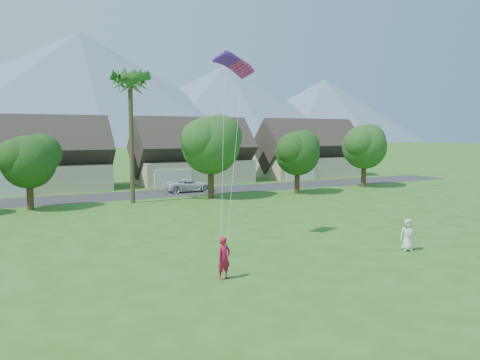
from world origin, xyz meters
TOP-DOWN VIEW (x-y plane):
  - ground at (0.00, 0.00)m, footprint 500.00×500.00m
  - street at (0.00, 34.00)m, footprint 90.00×7.00m
  - kite_flyer at (-4.35, 3.25)m, footprint 0.83×0.65m
  - watcher at (7.26, 3.12)m, footprint 1.08×0.96m
  - parked_car at (6.00, 34.00)m, footprint 5.62×3.03m
  - mountain_ridge at (10.40, 260.00)m, footprint 540.00×240.00m
  - houses_row at (0.49, 42.99)m, footprint 72.75×8.19m
  - tree_row at (-1.14, 27.92)m, footprint 62.27×6.67m
  - fan_palm at (-2.00, 28.50)m, footprint 3.00×3.00m
  - parafoil_kite at (-0.62, 9.62)m, footprint 2.85×1.35m

SIDE VIEW (x-z plane):
  - ground at x=0.00m, z-range 0.00..0.00m
  - street at x=0.00m, z-range 0.00..0.01m
  - parked_car at x=6.00m, z-range 0.00..1.50m
  - watcher at x=7.26m, z-range 0.00..1.85m
  - kite_flyer at x=-4.35m, z-range 0.00..1.99m
  - houses_row at x=0.49m, z-range -0.99..7.87m
  - tree_row at x=-1.14m, z-range 0.66..9.11m
  - parafoil_kite at x=-0.62m, z-range 10.66..11.16m
  - fan_palm at x=-2.00m, z-range 4.90..18.70m
  - mountain_ridge at x=10.40m, z-range -5.93..64.07m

